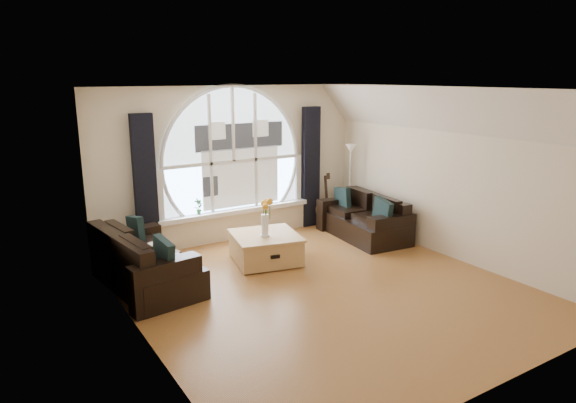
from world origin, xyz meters
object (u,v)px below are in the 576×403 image
(sofa_left, at_px, (146,259))
(floor_lamp, at_px, (350,186))
(guitar, at_px, (324,199))
(coffee_chest, at_px, (266,247))
(sofa_right, at_px, (363,216))
(vase_flowers, at_px, (265,212))
(potted_plant, at_px, (199,206))

(sofa_left, bearing_deg, floor_lamp, 3.79)
(guitar, bearing_deg, coffee_chest, -136.06)
(sofa_left, distance_m, sofa_right, 3.99)
(sofa_right, relative_size, vase_flowers, 2.43)
(vase_flowers, bearing_deg, sofa_right, 5.82)
(sofa_left, height_order, vase_flowers, vase_flowers)
(guitar, bearing_deg, vase_flowers, -135.01)
(potted_plant, bearing_deg, sofa_left, -135.27)
(floor_lamp, distance_m, potted_plant, 2.95)
(floor_lamp, bearing_deg, vase_flowers, -158.76)
(coffee_chest, xyz_separation_m, floor_lamp, (2.35, 0.85, 0.56))
(floor_lamp, bearing_deg, guitar, 140.81)
(guitar, distance_m, potted_plant, 2.55)
(coffee_chest, bearing_deg, vase_flowers, -110.61)
(floor_lamp, height_order, guitar, floor_lamp)
(coffee_chest, height_order, guitar, guitar)
(floor_lamp, bearing_deg, sofa_left, -168.73)
(guitar, height_order, potted_plant, guitar)
(guitar, relative_size, potted_plant, 3.80)
(coffee_chest, distance_m, floor_lamp, 2.56)
(guitar, bearing_deg, potted_plant, -170.00)
(coffee_chest, bearing_deg, potted_plant, 125.75)
(vase_flowers, bearing_deg, sofa_left, 177.14)
(sofa_left, height_order, coffee_chest, sofa_left)
(sofa_left, bearing_deg, vase_flowers, -10.34)
(vase_flowers, height_order, guitar, vase_flowers)
(sofa_left, bearing_deg, coffee_chest, -7.77)
(coffee_chest, bearing_deg, floor_lamp, 32.58)
(floor_lamp, height_order, potted_plant, floor_lamp)
(coffee_chest, bearing_deg, sofa_left, -167.65)
(coffee_chest, xyz_separation_m, guitar, (1.98, 1.16, 0.29))
(vase_flowers, xyz_separation_m, floor_lamp, (2.40, 0.93, -0.04))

